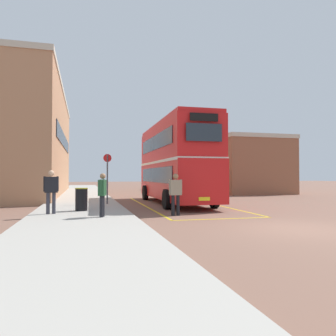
{
  "coord_description": "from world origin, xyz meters",
  "views": [
    {
      "loc": [
        -6.43,
        -8.89,
        1.66
      ],
      "look_at": [
        -0.76,
        12.86,
        2.19
      ],
      "focal_mm": 34.88,
      "sensor_mm": 36.0,
      "label": 1
    }
  ],
  "objects_px": {
    "single_deck_bus": "(182,176)",
    "double_decker_bus": "(175,161)",
    "pedestrian_boarding": "(176,191)",
    "pedestrian_waiting_far": "(102,192)",
    "pedestrian_waiting_near": "(51,188)",
    "bus_stop_sign": "(107,174)",
    "litter_bin": "(81,199)"
  },
  "relations": [
    {
      "from": "single_deck_bus",
      "to": "double_decker_bus",
      "type": "bearing_deg",
      "value": -108.45
    },
    {
      "from": "double_decker_bus",
      "to": "pedestrian_boarding",
      "type": "bearing_deg",
      "value": -105.52
    },
    {
      "from": "pedestrian_boarding",
      "to": "pedestrian_waiting_far",
      "type": "xyz_separation_m",
      "value": [
        -3.05,
        -0.8,
        0.05
      ]
    },
    {
      "from": "pedestrian_boarding",
      "to": "pedestrian_waiting_near",
      "type": "height_order",
      "value": "pedestrian_waiting_near"
    },
    {
      "from": "single_deck_bus",
      "to": "pedestrian_waiting_near",
      "type": "xyz_separation_m",
      "value": [
        -11.59,
        -20.12,
        -0.49
      ]
    },
    {
      "from": "single_deck_bus",
      "to": "pedestrian_waiting_far",
      "type": "xyz_separation_m",
      "value": [
        -9.67,
        -21.59,
        -0.58
      ]
    },
    {
      "from": "pedestrian_waiting_far",
      "to": "bus_stop_sign",
      "type": "relative_size",
      "value": 0.6
    },
    {
      "from": "pedestrian_waiting_near",
      "to": "double_decker_bus",
      "type": "bearing_deg",
      "value": 37.35
    },
    {
      "from": "pedestrian_waiting_far",
      "to": "single_deck_bus",
      "type": "bearing_deg",
      "value": 65.88
    },
    {
      "from": "single_deck_bus",
      "to": "bus_stop_sign",
      "type": "xyz_separation_m",
      "value": [
        -9.08,
        -15.92,
        0.12
      ]
    },
    {
      "from": "double_decker_bus",
      "to": "pedestrian_boarding",
      "type": "distance_m",
      "value": 6.08
    },
    {
      "from": "pedestrian_waiting_near",
      "to": "bus_stop_sign",
      "type": "relative_size",
      "value": 0.64
    },
    {
      "from": "pedestrian_waiting_far",
      "to": "bus_stop_sign",
      "type": "bearing_deg",
      "value": 84.09
    },
    {
      "from": "litter_bin",
      "to": "bus_stop_sign",
      "type": "height_order",
      "value": "bus_stop_sign"
    },
    {
      "from": "double_decker_bus",
      "to": "pedestrian_waiting_far",
      "type": "relative_size",
      "value": 6.42
    },
    {
      "from": "single_deck_bus",
      "to": "litter_bin",
      "type": "distance_m",
      "value": 21.87
    },
    {
      "from": "pedestrian_boarding",
      "to": "litter_bin",
      "type": "bearing_deg",
      "value": 157.22
    },
    {
      "from": "pedestrian_waiting_near",
      "to": "litter_bin",
      "type": "height_order",
      "value": "pedestrian_waiting_near"
    },
    {
      "from": "bus_stop_sign",
      "to": "double_decker_bus",
      "type": "bearing_deg",
      "value": 11.26
    },
    {
      "from": "pedestrian_boarding",
      "to": "bus_stop_sign",
      "type": "bearing_deg",
      "value": 116.78
    },
    {
      "from": "bus_stop_sign",
      "to": "single_deck_bus",
      "type": "bearing_deg",
      "value": 60.3
    },
    {
      "from": "single_deck_bus",
      "to": "bus_stop_sign",
      "type": "relative_size",
      "value": 3.48
    },
    {
      "from": "pedestrian_waiting_far",
      "to": "litter_bin",
      "type": "bearing_deg",
      "value": 107.49
    },
    {
      "from": "pedestrian_boarding",
      "to": "litter_bin",
      "type": "height_order",
      "value": "pedestrian_boarding"
    },
    {
      "from": "single_deck_bus",
      "to": "pedestrian_boarding",
      "type": "height_order",
      "value": "single_deck_bus"
    },
    {
      "from": "single_deck_bus",
      "to": "litter_bin",
      "type": "height_order",
      "value": "single_deck_bus"
    },
    {
      "from": "double_decker_bus",
      "to": "pedestrian_waiting_near",
      "type": "bearing_deg",
      "value": -142.65
    },
    {
      "from": "double_decker_bus",
      "to": "bus_stop_sign",
      "type": "bearing_deg",
      "value": -168.74
    },
    {
      "from": "double_decker_bus",
      "to": "pedestrian_waiting_far",
      "type": "bearing_deg",
      "value": -125.53
    },
    {
      "from": "litter_bin",
      "to": "double_decker_bus",
      "type": "bearing_deg",
      "value": 37.2
    },
    {
      "from": "double_decker_bus",
      "to": "single_deck_bus",
      "type": "bearing_deg",
      "value": 71.55
    },
    {
      "from": "pedestrian_waiting_far",
      "to": "bus_stop_sign",
      "type": "height_order",
      "value": "bus_stop_sign"
    }
  ]
}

